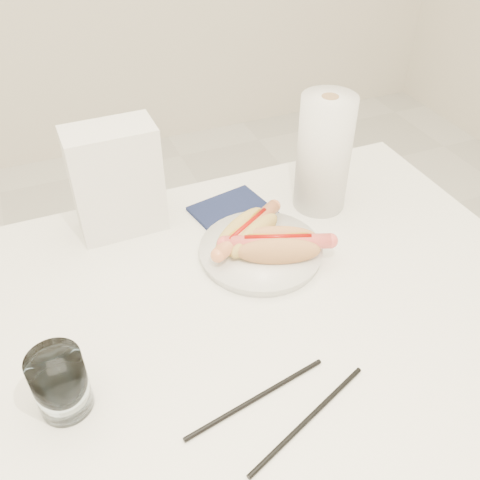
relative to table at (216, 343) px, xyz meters
name	(u,v)px	position (x,y,z in m)	size (l,w,h in m)	color
table	(216,343)	(0.00, 0.00, 0.00)	(1.20, 0.80, 0.75)	white
plate	(261,252)	(0.14, 0.12, 0.07)	(0.22, 0.22, 0.02)	white
hotdog_left	(247,233)	(0.12, 0.14, 0.10)	(0.17, 0.14, 0.05)	#D2AD54
hotdog_right	(277,246)	(0.15, 0.09, 0.10)	(0.19, 0.12, 0.05)	tan
water_glass	(60,383)	(-0.25, -0.07, 0.11)	(0.07, 0.07, 0.10)	white
chopstick_near	(256,398)	(0.00, -0.16, 0.06)	(0.01, 0.01, 0.23)	black
chopstick_far	(309,419)	(0.06, -0.22, 0.06)	(0.01, 0.01, 0.23)	black
napkin_box	(116,180)	(-0.08, 0.31, 0.17)	(0.16, 0.09, 0.22)	silver
navy_napkin	(236,214)	(0.14, 0.25, 0.06)	(0.15, 0.15, 0.01)	#131B3D
paper_towel_roll	(324,154)	(0.32, 0.22, 0.18)	(0.11, 0.11, 0.24)	silver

